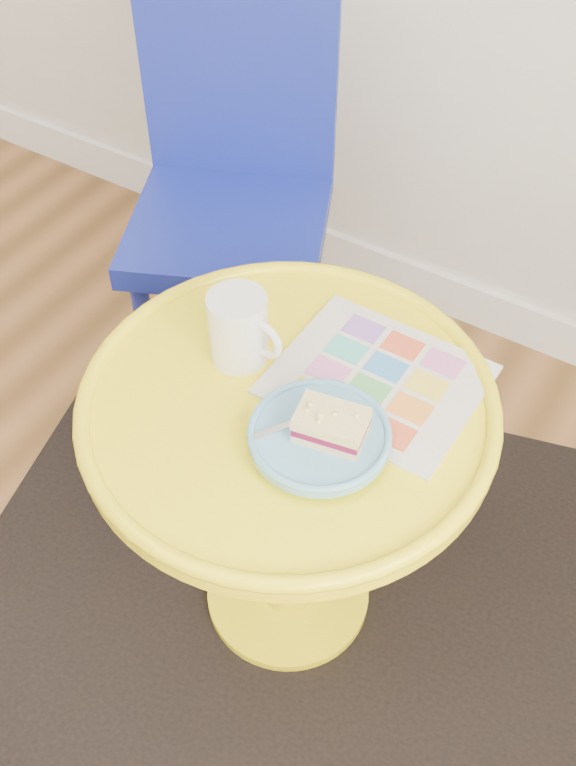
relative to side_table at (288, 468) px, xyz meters
The scene contains 8 objects.
rug 0.43m from the side_table, 90.00° to the left, with size 1.30×1.10×0.01m, color black.
side_table is the anchor object (origin of this frame).
chair 0.69m from the side_table, 131.47° to the left, with size 0.53×0.53×0.90m.
newspaper 0.22m from the side_table, 48.79° to the left, with size 0.30×0.26×0.01m, color silver.
mug 0.26m from the side_table, 160.11° to the left, with size 0.13×0.09×0.12m.
plate 0.21m from the side_table, 30.20° to the right, with size 0.20×0.20×0.02m.
cake_slice 0.24m from the side_table, 23.77° to the right, with size 0.11×0.08×0.04m.
fork 0.21m from the side_table, 43.32° to the right, with size 0.09×0.13×0.00m.
Camera 1 is at (1.16, 0.34, 1.56)m, focal length 40.00 mm.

